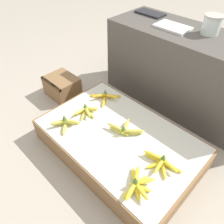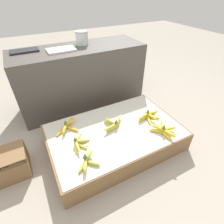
% 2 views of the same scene
% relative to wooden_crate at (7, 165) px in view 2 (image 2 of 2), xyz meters
% --- Properties ---
extents(ground_plane, '(10.00, 10.00, 0.00)m').
position_rel_wooden_crate_xyz_m(ground_plane, '(0.92, -0.13, -0.10)').
color(ground_plane, '#A89E8E').
extents(display_platform, '(1.19, 0.76, 0.20)m').
position_rel_wooden_crate_xyz_m(display_platform, '(0.92, -0.13, -0.00)').
color(display_platform, olive).
rests_on(display_platform, ground_plane).
extents(back_vendor_table, '(1.47, 0.53, 0.71)m').
position_rel_wooden_crate_xyz_m(back_vendor_table, '(0.92, 0.74, 0.25)').
color(back_vendor_table, '#4C4742').
rests_on(back_vendor_table, ground_plane).
extents(wooden_crate, '(0.32, 0.26, 0.21)m').
position_rel_wooden_crate_xyz_m(wooden_crate, '(0.00, 0.00, 0.00)').
color(wooden_crate, olive).
rests_on(wooden_crate, ground_plane).
extents(banana_bunch_front_left, '(0.18, 0.20, 0.10)m').
position_rel_wooden_crate_xyz_m(banana_bunch_front_left, '(0.56, -0.36, 0.13)').
color(banana_bunch_front_left, gold).
rests_on(banana_bunch_front_left, display_platform).
extents(banana_bunch_front_midright, '(0.22, 0.23, 0.10)m').
position_rel_wooden_crate_xyz_m(banana_bunch_front_midright, '(1.28, -0.36, 0.12)').
color(banana_bunch_front_midright, yellow).
rests_on(banana_bunch_front_midright, display_platform).
extents(banana_bunch_middle_left, '(0.16, 0.21, 0.09)m').
position_rel_wooden_crate_xyz_m(banana_bunch_middle_left, '(0.57, -0.15, 0.12)').
color(banana_bunch_middle_left, '#DBCC4C').
rests_on(banana_bunch_middle_left, display_platform).
extents(banana_bunch_middle_midleft, '(0.26, 0.18, 0.10)m').
position_rel_wooden_crate_xyz_m(banana_bunch_middle_midleft, '(0.93, -0.08, 0.12)').
color(banana_bunch_middle_midleft, gold).
rests_on(banana_bunch_middle_midleft, display_platform).
extents(banana_bunch_middle_midright, '(0.28, 0.17, 0.09)m').
position_rel_wooden_crate_xyz_m(banana_bunch_middle_midright, '(1.29, -0.13, 0.12)').
color(banana_bunch_middle_midright, yellow).
rests_on(banana_bunch_middle_midright, display_platform).
extents(banana_bunch_back_left, '(0.24, 0.24, 0.09)m').
position_rel_wooden_crate_xyz_m(banana_bunch_back_left, '(0.54, 0.09, 0.12)').
color(banana_bunch_back_left, gold).
rests_on(banana_bunch_back_left, display_platform).
extents(glass_jar, '(0.14, 0.14, 0.14)m').
position_rel_wooden_crate_xyz_m(glass_jar, '(1.00, 0.80, 0.68)').
color(glass_jar, silver).
rests_on(glass_jar, back_vendor_table).
extents(foam_tray_white, '(0.28, 0.18, 0.02)m').
position_rel_wooden_crate_xyz_m(foam_tray_white, '(0.73, 0.70, 0.61)').
color(foam_tray_white, white).
rests_on(foam_tray_white, back_vendor_table).
extents(foam_tray_dark, '(0.27, 0.14, 0.02)m').
position_rel_wooden_crate_xyz_m(foam_tray_dark, '(0.39, 0.84, 0.61)').
color(foam_tray_dark, '#232328').
rests_on(foam_tray_dark, back_vendor_table).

